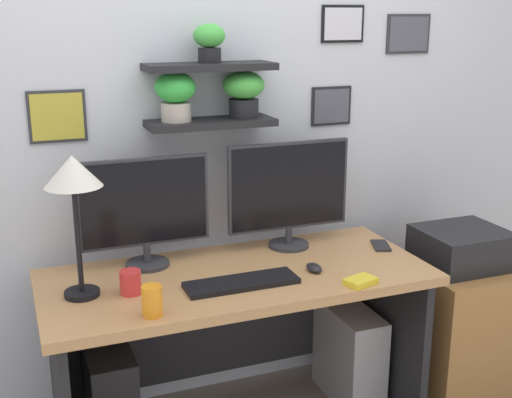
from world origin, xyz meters
TOP-DOWN VIEW (x-y plane):
  - back_wall_assembly at (0.00, 0.44)m, footprint 4.40×0.24m
  - desk at (0.00, 0.05)m, footprint 1.56×0.68m
  - monitor_left at (-0.32, 0.22)m, footprint 0.53×0.18m
  - monitor_right at (0.32, 0.22)m, footprint 0.56×0.18m
  - keyboard at (-0.03, -0.12)m, footprint 0.44×0.14m
  - computer_mouse at (0.30, -0.10)m, footprint 0.06×0.09m
  - desk_lamp at (-0.61, 0.00)m, footprint 0.21×0.21m
  - cell_phone at (0.70, 0.06)m, footprint 0.12×0.16m
  - coffee_mug at (-0.44, -0.05)m, footprint 0.08×0.08m
  - scissors_tray at (0.40, -0.28)m, footprint 0.14×0.11m
  - water_cup at (-0.40, -0.26)m, footprint 0.07×0.07m
  - drawer_cabinet at (1.08, -0.03)m, footprint 0.44×0.50m
  - printer at (1.08, -0.03)m, footprint 0.38×0.34m
  - computer_tower_left at (-0.52, 0.12)m, footprint 0.18×0.40m
  - computer_tower_right at (0.58, 0.08)m, footprint 0.18×0.40m

SIDE VIEW (x-z plane):
  - computer_tower_right at x=0.58m, z-range 0.00..0.45m
  - computer_tower_left at x=-0.52m, z-range 0.00..0.46m
  - drawer_cabinet at x=1.08m, z-range 0.00..0.64m
  - desk at x=0.00m, z-range 0.16..0.91m
  - printer at x=1.08m, z-range 0.64..0.81m
  - cell_phone at x=0.70m, z-range 0.75..0.76m
  - keyboard at x=-0.03m, z-range 0.75..0.77m
  - scissors_tray at x=0.40m, z-range 0.75..0.77m
  - computer_mouse at x=0.30m, z-range 0.75..0.78m
  - coffee_mug at x=-0.44m, z-range 0.75..0.84m
  - water_cup at x=-0.40m, z-range 0.75..0.86m
  - monitor_left at x=-0.32m, z-range 0.77..1.22m
  - monitor_right at x=0.32m, z-range 0.77..1.24m
  - desk_lamp at x=-0.61m, z-range 0.92..1.45m
  - back_wall_assembly at x=0.00m, z-range 0.01..2.71m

